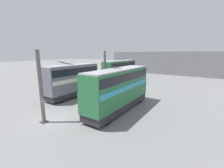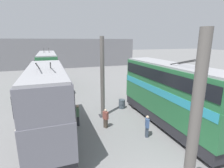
{
  "view_description": "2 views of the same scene",
  "coord_description": "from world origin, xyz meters",
  "px_view_note": "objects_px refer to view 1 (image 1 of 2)",
  "views": [
    {
      "loc": [
        -8.66,
        -13.34,
        6.82
      ],
      "look_at": [
        10.71,
        -0.57,
        1.99
      ],
      "focal_mm": 24.0,
      "sensor_mm": 36.0,
      "label": 1
    },
    {
      "loc": [
        -4.74,
        4.24,
        6.74
      ],
      "look_at": [
        9.75,
        -0.94,
        2.92
      ],
      "focal_mm": 28.0,
      "sensor_mm": 36.0,
      "label": 2
    }
  ],
  "objects_px": {
    "person_by_left_row": "(96,102)",
    "person_by_right_row": "(89,91)",
    "bus_right_mid": "(120,70)",
    "bus_right_near": "(73,79)",
    "oil_drum": "(122,95)",
    "person_aisle_midway": "(94,95)",
    "bus_left_far": "(119,87)"
  },
  "relations": [
    {
      "from": "bus_left_far",
      "to": "bus_right_mid",
      "type": "distance_m",
      "value": 18.12
    },
    {
      "from": "bus_right_near",
      "to": "person_by_left_row",
      "type": "relative_size",
      "value": 5.73
    },
    {
      "from": "person_by_left_row",
      "to": "person_aisle_midway",
      "type": "bearing_deg",
      "value": 158.65
    },
    {
      "from": "bus_left_far",
      "to": "person_aisle_midway",
      "type": "xyz_separation_m",
      "value": [
        1.15,
        5.0,
        -2.05
      ]
    },
    {
      "from": "person_by_left_row",
      "to": "person_by_right_row",
      "type": "height_order",
      "value": "person_by_right_row"
    },
    {
      "from": "bus_right_near",
      "to": "bus_right_mid",
      "type": "height_order",
      "value": "bus_right_mid"
    },
    {
      "from": "person_by_left_row",
      "to": "person_aisle_midway",
      "type": "height_order",
      "value": "person_by_left_row"
    },
    {
      "from": "bus_left_far",
      "to": "oil_drum",
      "type": "distance_m",
      "value": 5.58
    },
    {
      "from": "bus_right_mid",
      "to": "oil_drum",
      "type": "relative_size",
      "value": 12.39
    },
    {
      "from": "bus_right_near",
      "to": "person_by_right_row",
      "type": "height_order",
      "value": "bus_right_near"
    },
    {
      "from": "bus_right_mid",
      "to": "person_by_left_row",
      "type": "distance_m",
      "value": 18.12
    },
    {
      "from": "person_aisle_midway",
      "to": "oil_drum",
      "type": "relative_size",
      "value": 1.7
    },
    {
      "from": "bus_right_near",
      "to": "bus_right_mid",
      "type": "bearing_deg",
      "value": 0.0
    },
    {
      "from": "bus_left_far",
      "to": "person_by_right_row",
      "type": "bearing_deg",
      "value": 71.95
    },
    {
      "from": "bus_left_far",
      "to": "person_by_left_row",
      "type": "height_order",
      "value": "bus_left_far"
    },
    {
      "from": "bus_right_near",
      "to": "person_aisle_midway",
      "type": "height_order",
      "value": "bus_right_near"
    },
    {
      "from": "person_by_left_row",
      "to": "person_aisle_midway",
      "type": "relative_size",
      "value": 1.04
    },
    {
      "from": "bus_left_far",
      "to": "oil_drum",
      "type": "height_order",
      "value": "bus_left_far"
    },
    {
      "from": "bus_left_far",
      "to": "person_by_right_row",
      "type": "relative_size",
      "value": 6.21
    },
    {
      "from": "bus_right_mid",
      "to": "person_aisle_midway",
      "type": "distance_m",
      "value": 15.22
    },
    {
      "from": "person_by_left_row",
      "to": "person_by_right_row",
      "type": "bearing_deg",
      "value": 164.66
    },
    {
      "from": "bus_left_far",
      "to": "oil_drum",
      "type": "xyz_separation_m",
      "value": [
        4.54,
        2.18,
        -2.41
      ]
    },
    {
      "from": "bus_right_near",
      "to": "bus_right_mid",
      "type": "xyz_separation_m",
      "value": [
        14.58,
        0.0,
        0.03
      ]
    },
    {
      "from": "bus_left_far",
      "to": "person_aisle_midway",
      "type": "bearing_deg",
      "value": 77.04
    },
    {
      "from": "oil_drum",
      "to": "person_by_left_row",
      "type": "bearing_deg",
      "value": 175.49
    },
    {
      "from": "bus_left_far",
      "to": "person_aisle_midway",
      "type": "relative_size",
      "value": 7.0
    },
    {
      "from": "person_aisle_midway",
      "to": "oil_drum",
      "type": "distance_m",
      "value": 4.43
    },
    {
      "from": "person_by_left_row",
      "to": "person_by_right_row",
      "type": "xyz_separation_m",
      "value": [
        3.43,
        4.38,
        0.08
      ]
    },
    {
      "from": "bus_right_mid",
      "to": "person_by_right_row",
      "type": "xyz_separation_m",
      "value": [
        -13.37,
        -2.11,
        -1.95
      ]
    },
    {
      "from": "bus_right_mid",
      "to": "bus_left_far",
      "type": "bearing_deg",
      "value": -149.77
    },
    {
      "from": "bus_right_near",
      "to": "person_by_left_row",
      "type": "xyz_separation_m",
      "value": [
        -2.22,
        -6.5,
        -2.0
      ]
    },
    {
      "from": "bus_right_near",
      "to": "bus_left_far",
      "type": "bearing_deg",
      "value": -96.7
    }
  ]
}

